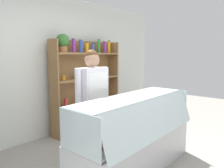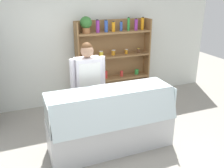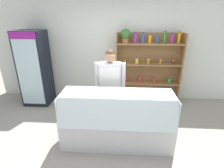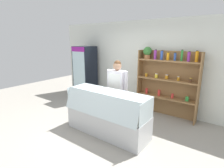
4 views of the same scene
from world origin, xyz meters
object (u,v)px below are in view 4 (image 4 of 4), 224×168
shop_clerk (117,86)px  deli_display_case (107,120)px  drinks_fridge (85,73)px  shelving_unit (165,78)px

shop_clerk → deli_display_case: bearing=-75.4°
drinks_fridge → deli_display_case: size_ratio=0.97×
shop_clerk → shelving_unit: bearing=52.9°
drinks_fridge → shop_clerk: (2.01, -0.87, 0.01)m
deli_display_case → shelving_unit: bearing=68.7°
shop_clerk → drinks_fridge: bearing=156.5°
shelving_unit → deli_display_case: shelving_unit is taller
drinks_fridge → shop_clerk: bearing=-23.5°
shelving_unit → deli_display_case: size_ratio=0.98×
shelving_unit → shop_clerk: 1.42m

